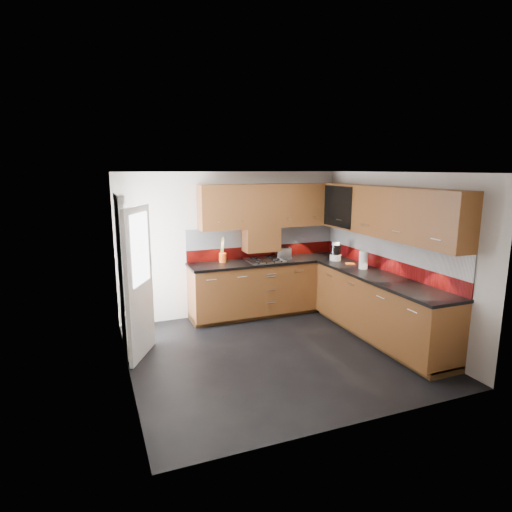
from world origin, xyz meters
name	(u,v)px	position (x,y,z in m)	size (l,w,h in m)	color
room	(277,244)	(0.00, 0.00, 1.50)	(4.00, 3.80, 2.64)	black
base_cabinets	(319,298)	(1.07, 0.72, 0.44)	(2.70, 3.20, 0.95)	brown
countertop	(320,269)	(1.05, 0.70, 0.92)	(2.72, 3.22, 0.04)	black
backsplash	(325,247)	(1.28, 0.93, 1.21)	(2.70, 3.20, 0.54)	#6C0C09
upper_cabinets	(329,209)	(1.23, 0.78, 1.84)	(2.50, 3.20, 0.72)	brown
extractor_hood	(261,239)	(0.45, 1.64, 1.28)	(0.60, 0.33, 0.40)	brown
glass_cabinet	(345,205)	(1.71, 1.07, 1.87)	(0.32, 0.80, 0.66)	black
back_door	(130,278)	(-1.78, 0.75, 1.03)	(0.42, 1.19, 2.04)	white
gas_hob	(265,260)	(0.45, 1.47, 0.95)	(0.58, 0.51, 0.05)	silver
utensil_pot	(223,256)	(-0.23, 1.63, 1.04)	(0.12, 0.12, 0.43)	#E75715
toaster	(283,253)	(0.85, 1.59, 1.03)	(0.27, 0.19, 0.18)	silver
food_processor	(336,252)	(1.57, 1.08, 1.08)	(0.18, 0.18, 0.31)	white
paper_towel	(363,260)	(1.64, 0.40, 1.08)	(0.13, 0.13, 0.28)	white
orange_cloth	(350,264)	(1.63, 0.73, 0.95)	(0.14, 0.12, 0.01)	#CF5517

